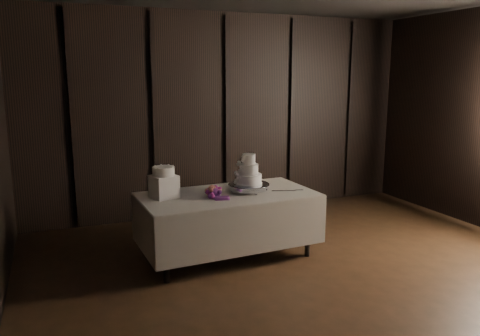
% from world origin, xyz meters
% --- Properties ---
extents(room, '(6.08, 7.08, 3.08)m').
position_xyz_m(room, '(0.00, 0.00, 1.50)').
color(room, black).
rests_on(room, ground).
extents(display_table, '(2.04, 1.13, 0.76)m').
position_xyz_m(display_table, '(-0.66, 1.72, 0.42)').
color(display_table, beige).
rests_on(display_table, ground).
extents(cake_stand, '(0.51, 0.51, 0.09)m').
position_xyz_m(cake_stand, '(-0.39, 1.73, 0.81)').
color(cake_stand, silver).
rests_on(cake_stand, display_table).
extents(wedding_cake, '(0.33, 0.30, 0.35)m').
position_xyz_m(wedding_cake, '(-0.42, 1.71, 0.99)').
color(wedding_cake, white).
rests_on(wedding_cake, cake_stand).
extents(bouquet, '(0.34, 0.41, 0.17)m').
position_xyz_m(bouquet, '(-0.85, 1.63, 0.82)').
color(bouquet, '#BA3F4A').
rests_on(bouquet, display_table).
extents(box_pedestal, '(0.32, 0.32, 0.25)m').
position_xyz_m(box_pedestal, '(-1.37, 1.83, 0.89)').
color(box_pedestal, white).
rests_on(box_pedestal, display_table).
extents(small_cake, '(0.30, 0.30, 0.10)m').
position_xyz_m(small_cake, '(-1.37, 1.83, 1.06)').
color(small_cake, white).
rests_on(small_cake, box_pedestal).
extents(cake_knife, '(0.36, 0.14, 0.01)m').
position_xyz_m(cake_knife, '(-0.01, 1.58, 0.77)').
color(cake_knife, silver).
rests_on(cake_knife, display_table).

